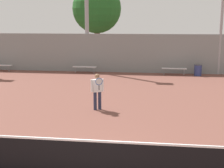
{
  "coord_description": "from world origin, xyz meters",
  "views": [
    {
      "loc": [
        1.36,
        -6.94,
        3.72
      ],
      "look_at": [
        -0.48,
        7.11,
        0.91
      ],
      "focal_mm": 50.0,
      "sensor_mm": 36.0,
      "label": 1
    }
  ],
  "objects": [
    {
      "name": "tree_green_tall",
      "position": [
        -3.81,
        21.84,
        4.9
      ],
      "size": [
        4.46,
        4.46,
        7.16
      ],
      "color": "brown",
      "rests_on": "ground_plane"
    },
    {
      "name": "tennis_player",
      "position": [
        -0.95,
        5.9,
        0.89
      ],
      "size": [
        0.53,
        0.5,
        1.58
      ],
      "rotation": [
        0.0,
        0.0,
        0.45
      ],
      "color": "#282D47",
      "rests_on": "ground_plane"
    },
    {
      "name": "back_fence",
      "position": [
        0.0,
        16.28,
        1.44
      ],
      "size": [
        32.34,
        0.06,
        2.88
      ],
      "color": "gray",
      "rests_on": "ground_plane"
    },
    {
      "name": "bench_courtside_near",
      "position": [
        2.9,
        15.52,
        0.45
      ],
      "size": [
        1.76,
        0.4,
        0.49
      ],
      "color": "silver",
      "rests_on": "ground_plane"
    },
    {
      "name": "bench_courtside_far",
      "position": [
        -3.64,
        15.52,
        0.45
      ],
      "size": [
        1.76,
        0.4,
        0.49
      ],
      "color": "silver",
      "rests_on": "ground_plane"
    },
    {
      "name": "tennis_net",
      "position": [
        0.0,
        0.0,
        0.48
      ],
      "size": [
        10.43,
        0.09,
        0.95
      ],
      "color": "#99999E",
      "rests_on": "ground_plane"
    },
    {
      "name": "trash_bin",
      "position": [
        4.56,
        15.41,
        0.4
      ],
      "size": [
        0.54,
        0.54,
        0.8
      ],
      "color": "navy",
      "rests_on": "ground_plane"
    }
  ]
}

